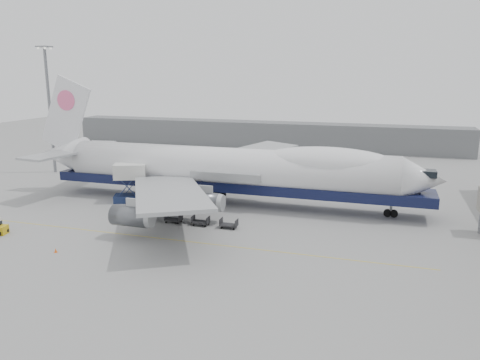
% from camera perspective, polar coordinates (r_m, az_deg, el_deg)
% --- Properties ---
extents(ground, '(260.00, 260.00, 0.00)m').
position_cam_1_polar(ground, '(63.94, -5.19, -5.58)').
color(ground, gray).
rests_on(ground, ground).
extents(apron_line, '(60.00, 0.15, 0.01)m').
position_cam_1_polar(apron_line, '(58.76, -7.44, -7.32)').
color(apron_line, gold).
rests_on(apron_line, ground).
extents(hangar, '(110.00, 8.00, 7.00)m').
position_cam_1_polar(hangar, '(131.37, 2.43, 5.59)').
color(hangar, slate).
rests_on(hangar, ground).
extents(floodlight_mast, '(2.40, 2.40, 25.43)m').
position_cam_1_polar(floodlight_mast, '(103.49, -22.23, 8.67)').
color(floodlight_mast, slate).
rests_on(floodlight_mast, ground).
extents(airliner, '(67.00, 55.30, 19.98)m').
position_cam_1_polar(airliner, '(73.13, -1.23, 1.40)').
color(airliner, white).
rests_on(airliner, ground).
extents(catering_truck, '(5.92, 4.99, 6.18)m').
position_cam_1_polar(catering_truck, '(76.52, -13.19, -0.09)').
color(catering_truck, '#19264D').
rests_on(catering_truck, ground).
extents(traffic_cone, '(0.35, 0.35, 0.51)m').
position_cam_1_polar(traffic_cone, '(58.55, -21.56, -7.98)').
color(traffic_cone, '#F4570C').
rests_on(traffic_cone, ground).
extents(dolly_0, '(2.30, 1.35, 1.30)m').
position_cam_1_polar(dolly_0, '(69.21, -14.18, -4.02)').
color(dolly_0, '#2D2D30').
rests_on(dolly_0, ground).
extents(dolly_1, '(2.30, 1.35, 1.30)m').
position_cam_1_polar(dolly_1, '(67.25, -11.23, -4.37)').
color(dolly_1, '#2D2D30').
rests_on(dolly_1, ground).
extents(dolly_2, '(2.30, 1.35, 1.30)m').
position_cam_1_polar(dolly_2, '(65.47, -8.11, -4.72)').
color(dolly_2, '#2D2D30').
rests_on(dolly_2, ground).
extents(dolly_3, '(2.30, 1.35, 1.30)m').
position_cam_1_polar(dolly_3, '(63.90, -4.82, -5.08)').
color(dolly_3, '#2D2D30').
rests_on(dolly_3, ground).
extents(dolly_4, '(2.30, 1.35, 1.30)m').
position_cam_1_polar(dolly_4, '(62.55, -1.37, -5.44)').
color(dolly_4, '#2D2D30').
rests_on(dolly_4, ground).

